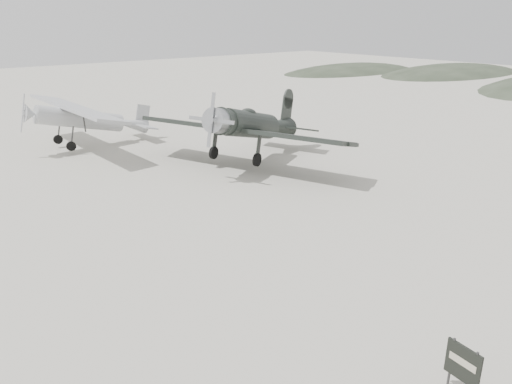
{
  "coord_description": "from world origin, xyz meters",
  "views": [
    {
      "loc": [
        -14.06,
        -14.34,
        8.41
      ],
      "look_at": [
        -1.72,
        0.81,
        1.5
      ],
      "focal_mm": 35.0,
      "sensor_mm": 36.0,
      "label": 1
    }
  ],
  "objects": [
    {
      "name": "hill_northeast",
      "position": [
        50.0,
        40.0,
        0.0
      ],
      "size": [
        32.0,
        16.0,
        5.2
      ],
      "primitive_type": "ellipsoid",
      "color": "#2B3325",
      "rests_on": "ground"
    },
    {
      "name": "lowwing_monoplane",
      "position": [
        4.31,
        8.49,
        2.26
      ],
      "size": [
        9.62,
        13.1,
        4.27
      ],
      "rotation": [
        0.0,
        0.24,
        0.35
      ],
      "color": "black",
      "rests_on": "ground"
    },
    {
      "name": "sign_board",
      "position": [
        -4.3,
        -9.96,
        0.79
      ],
      "size": [
        0.17,
        0.91,
        1.31
      ],
      "rotation": [
        0.0,
        0.0,
        -0.12
      ],
      "color": "#333333",
      "rests_on": "ground"
    },
    {
      "name": "ground",
      "position": [
        0.0,
        0.0,
        0.0
      ],
      "size": [
        160.0,
        160.0,
        0.0
      ],
      "primitive_type": "plane",
      "color": "#AAA897",
      "rests_on": "ground"
    },
    {
      "name": "hill_east_north",
      "position": [
        60.0,
        28.0,
        0.0
      ],
      "size": [
        36.0,
        18.0,
        6.0
      ],
      "primitive_type": "ellipsoid",
      "color": "#2B3325",
      "rests_on": "ground"
    },
    {
      "name": "highwing_monoplane",
      "position": [
        -2.06,
        18.41,
        2.16
      ],
      "size": [
        8.61,
        12.05,
        3.44
      ],
      "rotation": [
        0.0,
        0.23,
        0.01
      ],
      "color": "#A8AAAE",
      "rests_on": "ground"
    }
  ]
}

